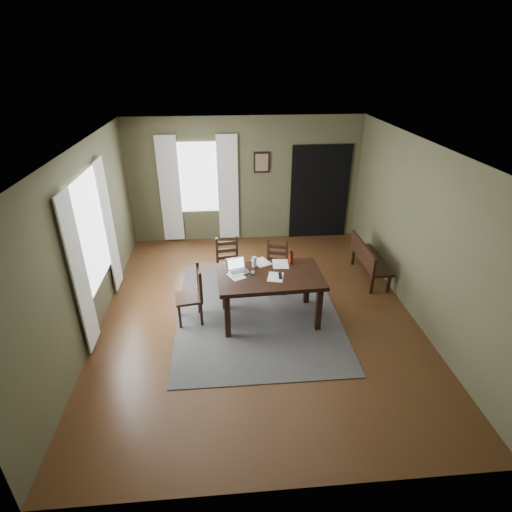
{
  "coord_description": "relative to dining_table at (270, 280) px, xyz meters",
  "views": [
    {
      "loc": [
        -0.49,
        -5.41,
        3.85
      ],
      "look_at": [
        0.0,
        0.3,
        0.9
      ],
      "focal_mm": 28.0,
      "sensor_mm": 36.0,
      "label": 1
    }
  ],
  "objects": [
    {
      "name": "curtain_back_right",
      "position": [
        -0.56,
        3.11,
        0.49
      ],
      "size": [
        0.44,
        0.03,
        2.3
      ],
      "color": "silver",
      "rests_on": "ground"
    },
    {
      "name": "doorway_back",
      "position": [
        1.47,
        3.14,
        0.34
      ],
      "size": [
        1.3,
        0.03,
        2.1
      ],
      "color": "black",
      "rests_on": "ground"
    },
    {
      "name": "paper_a",
      "position": [
        -0.52,
        0.02,
        0.1
      ],
      "size": [
        0.31,
        0.33,
        0.0
      ],
      "primitive_type": "cube",
      "rotation": [
        0.0,
        0.0,
        0.47
      ],
      "color": "white",
      "rests_on": "dining_table"
    },
    {
      "name": "framed_picture",
      "position": [
        0.17,
        3.14,
        1.04
      ],
      "size": [
        0.34,
        0.03,
        0.44
      ],
      "color": "black",
      "rests_on": "ground"
    },
    {
      "name": "curtain_left_far",
      "position": [
        -2.62,
        1.19,
        0.49
      ],
      "size": [
        0.03,
        0.48,
        2.3
      ],
      "color": "silver",
      "rests_on": "ground"
    },
    {
      "name": "chair_end",
      "position": [
        -1.21,
        0.06,
        -0.25
      ],
      "size": [
        0.47,
        0.47,
        0.94
      ],
      "rotation": [
        0.0,
        0.0,
        -1.41
      ],
      "color": "black",
      "rests_on": "rug"
    },
    {
      "name": "ground",
      "position": [
        -0.18,
        0.17,
        -0.72
      ],
      "size": [
        5.0,
        6.0,
        0.01
      ],
      "color": "#492C16"
    },
    {
      "name": "rug",
      "position": [
        -0.18,
        0.17,
        -0.7
      ],
      "size": [
        2.6,
        3.2,
        0.01
      ],
      "color": "#424242",
      "rests_on": "ground"
    },
    {
      "name": "dining_table",
      "position": [
        0.0,
        0.0,
        0.0
      ],
      "size": [
        1.63,
        1.03,
        0.8
      ],
      "rotation": [
        0.0,
        0.0,
        0.04
      ],
      "color": "black",
      "rests_on": "rug"
    },
    {
      "name": "drinking_glass",
      "position": [
        -0.22,
        0.29,
        0.18
      ],
      "size": [
        0.09,
        0.09,
        0.16
      ],
      "primitive_type": "cylinder",
      "rotation": [
        0.0,
        0.0,
        -0.32
      ],
      "color": "silver",
      "rests_on": "dining_table"
    },
    {
      "name": "curtain_left_near",
      "position": [
        -2.62,
        -0.45,
        0.49
      ],
      "size": [
        0.03,
        0.48,
        2.3
      ],
      "color": "silver",
      "rests_on": "ground"
    },
    {
      "name": "chair_back_left",
      "position": [
        -0.62,
        0.99,
        -0.25
      ],
      "size": [
        0.46,
        0.46,
        0.94
      ],
      "rotation": [
        0.0,
        0.0,
        0.11
      ],
      "color": "black",
      "rests_on": "rug"
    },
    {
      "name": "window_back",
      "position": [
        -1.18,
        3.14,
        0.74
      ],
      "size": [
        1.0,
        0.01,
        1.5
      ],
      "color": "white",
      "rests_on": "ground"
    },
    {
      "name": "paper_c",
      "position": [
        -0.09,
        0.42,
        0.1
      ],
      "size": [
        0.34,
        0.38,
        0.0
      ],
      "primitive_type": "cube",
      "rotation": [
        0.0,
        0.0,
        0.44
      ],
      "color": "white",
      "rests_on": "dining_table"
    },
    {
      "name": "bench",
      "position": [
        1.98,
        1.15,
        -0.28
      ],
      "size": [
        0.41,
        1.26,
        0.71
      ],
      "rotation": [
        0.0,
        0.0,
        1.57
      ],
      "color": "black",
      "rests_on": "ground"
    },
    {
      "name": "tv_remote",
      "position": [
        0.15,
        -0.06,
        0.11
      ],
      "size": [
        0.06,
        0.19,
        0.02
      ],
      "primitive_type": "cube",
      "rotation": [
        0.0,
        0.0,
        -0.08
      ],
      "color": "black",
      "rests_on": "dining_table"
    },
    {
      "name": "paper_d",
      "position": [
        0.2,
        0.33,
        0.1
      ],
      "size": [
        0.27,
        0.34,
        0.0
      ],
      "primitive_type": "cube",
      "rotation": [
        0.0,
        0.0,
        -0.07
      ],
      "color": "white",
      "rests_on": "dining_table"
    },
    {
      "name": "laptop",
      "position": [
        -0.49,
        0.16,
        0.15
      ],
      "size": [
        0.36,
        0.32,
        0.2
      ],
      "rotation": [
        0.0,
        0.0,
        0.32
      ],
      "color": "#B7B7BC",
      "rests_on": "dining_table"
    },
    {
      "name": "paper_b",
      "position": [
        0.08,
        -0.07,
        0.1
      ],
      "size": [
        0.29,
        0.34,
        0.0
      ],
      "primitive_type": "cube",
      "rotation": [
        0.0,
        0.0,
        -0.23
      ],
      "color": "white",
      "rests_on": "dining_table"
    },
    {
      "name": "water_bottle",
      "position": [
        0.37,
        0.34,
        0.2
      ],
      "size": [
        0.08,
        0.08,
        0.23
      ],
      "rotation": [
        0.0,
        0.0,
        0.34
      ],
      "color": "maroon",
      "rests_on": "dining_table"
    },
    {
      "name": "curtain_back_left",
      "position": [
        -1.8,
        3.11,
        0.49
      ],
      "size": [
        0.44,
        0.03,
        2.3
      ],
      "color": "silver",
      "rests_on": "ground"
    },
    {
      "name": "window_left",
      "position": [
        -2.65,
        0.37,
        0.74
      ],
      "size": [
        0.01,
        1.3,
        1.7
      ],
      "color": "white",
      "rests_on": "ground"
    },
    {
      "name": "chair_back_right",
      "position": [
        0.22,
        0.9,
        -0.27
      ],
      "size": [
        0.47,
        0.47,
        0.88
      ],
      "rotation": [
        0.0,
        0.0,
        -0.26
      ],
      "color": "black",
      "rests_on": "rug"
    },
    {
      "name": "computer_mouse",
      "position": [
        -0.26,
        0.05,
        0.12
      ],
      "size": [
        0.07,
        0.1,
        0.03
      ],
      "primitive_type": "cube",
      "rotation": [
        0.0,
        0.0,
        -0.12
      ],
      "color": "#3F3F42",
      "rests_on": "dining_table"
    },
    {
      "name": "room_shell",
      "position": [
        -0.18,
        0.17,
        1.09
      ],
      "size": [
        5.02,
        6.02,
        2.71
      ],
      "color": "#4D4C32",
      "rests_on": "ground"
    }
  ]
}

